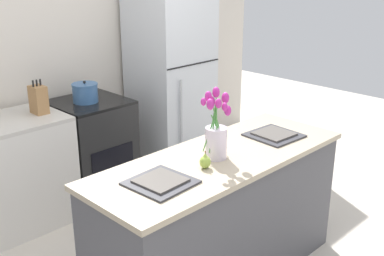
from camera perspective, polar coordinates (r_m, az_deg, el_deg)
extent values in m
cube|color=silver|center=(4.40, -16.57, 9.69)|extent=(5.20, 0.08, 2.70)
cube|color=#4C4C51|center=(3.20, 3.23, -10.92)|extent=(1.76, 0.62, 0.85)
cube|color=tan|center=(3.00, 3.39, -3.61)|extent=(1.80, 0.66, 0.03)
cube|color=black|center=(4.36, -11.70, -2.58)|extent=(0.60, 0.60, 0.86)
cube|color=black|center=(4.22, -12.11, 3.01)|extent=(0.60, 0.60, 0.02)
cube|color=black|center=(4.14, -9.32, -4.14)|extent=(0.42, 0.01, 0.28)
cube|color=silver|center=(4.77, -2.55, 5.60)|extent=(0.68, 0.64, 1.79)
cube|color=black|center=(4.49, 0.22, 7.56)|extent=(0.67, 0.01, 0.01)
cylinder|color=#B2B5B7|center=(4.49, -1.30, 0.92)|extent=(0.02, 0.02, 0.78)
cylinder|color=silver|center=(2.93, 2.80, -1.75)|extent=(0.13, 0.13, 0.20)
cylinder|color=#4C9342|center=(2.91, 3.18, 0.28)|extent=(0.13, 0.02, 0.28)
ellipsoid|color=#B22889|center=(2.92, 3.97, 3.57)|extent=(0.05, 0.05, 0.07)
cylinder|color=#4C9342|center=(2.91, 2.82, 0.58)|extent=(0.04, 0.04, 0.33)
ellipsoid|color=#B22889|center=(2.88, 2.87, 4.25)|extent=(0.04, 0.04, 0.07)
cylinder|color=#4C9342|center=(2.92, 2.51, 0.03)|extent=(0.02, 0.06, 0.27)
ellipsoid|color=#B22889|center=(2.89, 2.29, 3.11)|extent=(0.05, 0.05, 0.07)
cylinder|color=#4C9342|center=(2.89, 2.39, 0.33)|extent=(0.04, 0.05, 0.32)
ellipsoid|color=#B22889|center=(2.84, 1.95, 3.78)|extent=(0.04, 0.04, 0.06)
cylinder|color=#4C9342|center=(2.87, 2.27, 0.14)|extent=(0.11, 0.03, 0.30)
ellipsoid|color=#B22889|center=(2.79, 1.36, 3.12)|extent=(0.03, 0.03, 0.05)
cylinder|color=#4C9342|center=(2.87, 2.56, -0.09)|extent=(0.09, 0.03, 0.29)
ellipsoid|color=#B22889|center=(2.78, 2.18, 2.83)|extent=(0.05, 0.05, 0.07)
cylinder|color=#4C9342|center=(2.86, 2.98, -0.11)|extent=(0.04, 0.05, 0.30)
ellipsoid|color=#B22889|center=(2.78, 3.16, 2.93)|extent=(0.04, 0.04, 0.06)
cylinder|color=#4C9342|center=(2.88, 3.16, -0.18)|extent=(0.02, 0.09, 0.27)
ellipsoid|color=#B22889|center=(2.81, 3.89, 2.52)|extent=(0.04, 0.04, 0.05)
cylinder|color=#4C9342|center=(2.91, 3.23, -0.43)|extent=(0.09, 0.06, 0.22)
ellipsoid|color=#B22889|center=(2.88, 4.25, 2.07)|extent=(0.04, 0.04, 0.06)
ellipsoid|color=#9EBC47|center=(2.80, 1.57, -4.06)|extent=(0.07, 0.07, 0.08)
cone|color=#9EBC47|center=(2.79, 1.57, -3.25)|extent=(0.04, 0.04, 0.03)
cylinder|color=brown|center=(2.78, 1.58, -2.88)|extent=(0.01, 0.01, 0.01)
cube|color=#333338|center=(2.64, -3.75, -6.47)|extent=(0.34, 0.34, 0.01)
cube|color=#514C47|center=(2.63, -3.75, -6.23)|extent=(0.25, 0.25, 0.01)
cube|color=#333338|center=(3.35, 9.69, -0.86)|extent=(0.34, 0.34, 0.01)
cube|color=#514C47|center=(3.35, 9.70, -0.66)|extent=(0.25, 0.25, 0.01)
cylinder|color=#386093|center=(4.16, -12.54, 4.00)|extent=(0.21, 0.21, 0.15)
cylinder|color=#386093|center=(4.14, -12.62, 5.07)|extent=(0.22, 0.22, 0.01)
sphere|color=black|center=(4.14, -12.64, 5.32)|extent=(0.02, 0.02, 0.02)
cube|color=#A37547|center=(3.95, -17.73, 3.21)|extent=(0.10, 0.14, 0.22)
cylinder|color=black|center=(3.90, -18.32, 5.02)|extent=(0.01, 0.01, 0.05)
cylinder|color=black|center=(3.91, -17.93, 5.11)|extent=(0.01, 0.01, 0.05)
cylinder|color=black|center=(3.93, -17.54, 5.19)|extent=(0.01, 0.01, 0.05)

